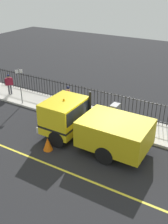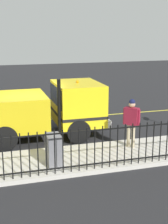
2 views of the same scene
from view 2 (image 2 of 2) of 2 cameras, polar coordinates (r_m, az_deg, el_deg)
ground_plane at (r=13.85m, az=-9.52°, el=-4.33°), size 57.62×57.62×0.00m
sidewalk_slab at (r=10.99m, az=-7.53°, el=-8.96°), size 2.42×26.19×0.14m
lane_marking at (r=16.17m, az=-10.60°, el=-1.61°), size 0.12×23.57×0.01m
work_truck at (r=13.38m, az=-7.54°, el=0.75°), size 2.54×5.96×2.59m
worker_standing at (r=11.91m, az=8.41°, el=-1.06°), size 0.54×0.52×1.83m
iron_fence at (r=9.73m, az=-6.68°, el=-7.22°), size 0.04×22.30×1.39m
utility_cabinet at (r=10.55m, az=-5.39°, el=-6.62°), size 0.69×0.45×0.99m
traffic_cone at (r=15.44m, az=-2.77°, el=-0.75°), size 0.51×0.51×0.73m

